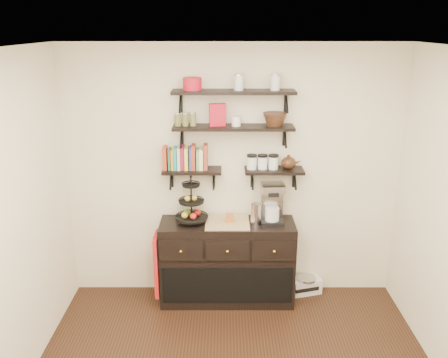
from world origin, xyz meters
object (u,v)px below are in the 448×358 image
Objects in this scene: sideboard at (227,262)px; radio at (306,285)px; fruit_stand at (192,208)px; coffee_maker at (272,204)px.

radio is at bearing 7.82° from sideboard.
fruit_stand is (-0.37, 0.00, 0.62)m from sideboard.
fruit_stand is 1.16× the size of coffee_maker.
radio is at bearing 8.82° from coffee_maker.
sideboard is 3.97× the size of radio.
coffee_maker is at bearing 3.61° from sideboard.
coffee_maker is (0.82, 0.03, 0.03)m from fruit_stand.
sideboard is 0.72m from fruit_stand.
radio is (1.25, 0.12, -0.97)m from fruit_stand.
fruit_stand reaches higher than sideboard.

